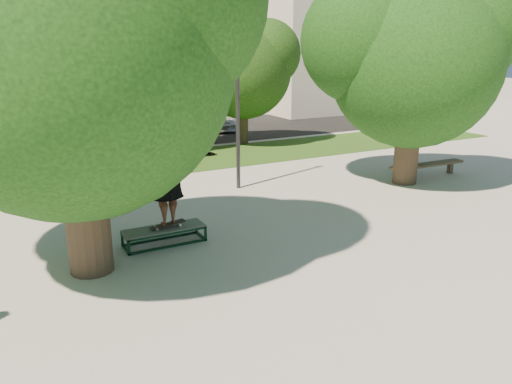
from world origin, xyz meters
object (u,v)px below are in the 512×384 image
car_silver_a (41,125)px  car_grey (80,127)px  lamppost (237,85)px  tree_right (411,52)px  bench (427,166)px  grind_box (164,236)px  tree_left (63,36)px  car_silver_b (208,115)px  car_dark (6,132)px

car_silver_a → car_grey: size_ratio=1.00×
lamppost → tree_right: bearing=-21.3°
bench → car_silver_a: car_silver_a is taller
grind_box → car_silver_a: bearing=93.9°
tree_left → grind_box: size_ratio=3.95×
car_silver_a → car_silver_b: bearing=10.4°
car_grey → car_silver_b: car_silver_b is taller
car_silver_a → car_silver_b: size_ratio=0.93×
tree_left → lamppost: size_ratio=1.16×
car_silver_a → lamppost: bearing=-58.8°
tree_left → car_silver_b: size_ratio=1.44×
lamppost → car_silver_b: size_ratio=1.24×
car_silver_a → car_dark: bearing=-151.1°
car_silver_a → car_dark: (-1.50, -0.53, -0.12)m
tree_left → car_silver_b: 18.30m
tree_right → tree_left: bearing=-169.0°
tree_right → car_silver_b: 13.87m
car_silver_a → tree_left: bearing=-83.4°
bench → tree_left: bearing=-167.7°
tree_right → car_dark: size_ratio=1.62×
grind_box → car_dark: car_dark is taller
tree_left → tree_right: (10.21, 1.99, -0.33)m
tree_right → car_grey: 15.29m
lamppost → car_silver_b: lamppost is taller
bench → car_grey: (-9.11, 12.55, 0.25)m
grind_box → car_dark: bearing=100.0°
tree_right → bench: size_ratio=2.16×
tree_left → car_silver_b: (9.16, 15.41, -3.70)m
bench → car_dark: size_ratio=0.75×
tree_left → car_dark: size_ratio=1.77×
bench → car_grey: 15.51m
car_silver_a → bench: bearing=-41.2°
tree_left → bench: (11.52, 2.13, -4.04)m
grind_box → car_silver_a: 14.75m
car_grey → lamppost: bearing=-80.7°
tree_right → car_silver_b: bearing=94.5°
lamppost → car_grey: bearing=105.0°
car_dark → car_silver_b: bearing=8.1°
lamppost → bench: 7.04m
grind_box → bench: 9.85m
lamppost → bench: size_ratio=2.03×
tree_right → bench: (1.31, 0.14, -3.71)m
lamppost → car_dark: bearing=118.9°
lamppost → tree_left: bearing=-143.6°
grind_box → car_silver_b: (7.36, 14.83, 0.53)m
car_silver_b → tree_left: bearing=-114.2°
car_silver_a → car_dark: car_silver_a is taller
tree_left → bench: 12.39m
tree_left → tree_right: size_ratio=1.09×
car_grey → car_silver_b: (6.75, 0.73, 0.08)m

